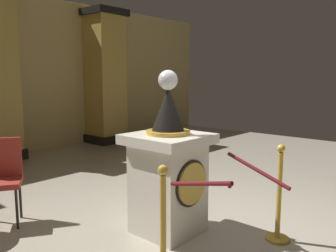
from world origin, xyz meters
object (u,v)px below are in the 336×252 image
object	(u,v)px
stanchion_near	(163,248)
cafe_chair_red	(2,173)
pedestal_clock	(168,171)
stanchion_far	(278,208)

from	to	relation	value
stanchion_near	cafe_chair_red	size ratio (longest dim) A/B	1.04
pedestal_clock	cafe_chair_red	xyz separation A→B (m)	(-1.06, 1.55, -0.09)
stanchion_near	pedestal_clock	bearing A→B (deg)	39.46
stanchion_near	stanchion_far	size ratio (longest dim) A/B	1.01
stanchion_near	stanchion_far	world-z (taller)	stanchion_near
pedestal_clock	cafe_chair_red	size ratio (longest dim) A/B	1.78
stanchion_far	cafe_chair_red	size ratio (longest dim) A/B	1.03
pedestal_clock	cafe_chair_red	bearing A→B (deg)	124.40
stanchion_near	cafe_chair_red	world-z (taller)	stanchion_near
pedestal_clock	cafe_chair_red	distance (m)	1.88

